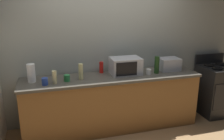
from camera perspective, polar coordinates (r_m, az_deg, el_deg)
name	(u,v)px	position (r m, az deg, el deg)	size (l,w,h in m)	color
ground_plane	(119,140)	(3.85, 1.69, -16.12)	(8.00, 8.00, 0.00)	#A87F51
back_wall	(105,44)	(4.09, -1.58, 6.29)	(6.40, 0.10, 2.70)	#9EA399
counter_run	(112,102)	(3.97, 0.00, -7.62)	(2.84, 0.64, 0.90)	brown
stove_range	(216,90)	(4.87, 23.37, -4.28)	(0.60, 0.61, 1.08)	black
microwave	(126,66)	(3.88, 3.22, 0.96)	(0.48, 0.35, 0.27)	#B7BABF
toaster_oven	(169,64)	(4.22, 13.33, 1.36)	(0.34, 0.26, 0.21)	#B7BABF
paper_towel_roll	(31,73)	(3.69, -18.58, -0.71)	(0.12, 0.12, 0.27)	white
bottle_hand_soap	(54,77)	(3.54, -13.47, -1.66)	(0.06, 0.06, 0.19)	beige
bottle_wine	(157,65)	(3.99, 10.56, 1.20)	(0.08, 0.08, 0.28)	#1E3F19
bottle_vinegar	(81,71)	(3.66, -7.39, -0.35)	(0.07, 0.07, 0.24)	beige
bottle_hot_sauce	(101,67)	(3.96, -2.54, 0.62)	(0.07, 0.07, 0.18)	red
mug_green	(67,78)	(3.62, -10.62, -1.89)	(0.09, 0.09, 0.10)	#2D8C47
mug_blue	(45,81)	(3.53, -15.61, -2.63)	(0.09, 0.09, 0.11)	#2D4CB2
mug_white	(149,72)	(3.93, 8.68, -0.40)	(0.08, 0.08, 0.09)	white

